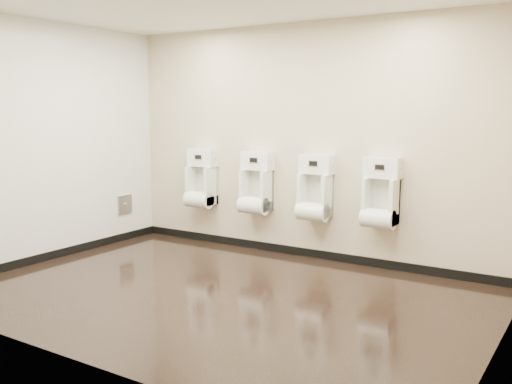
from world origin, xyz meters
TOP-DOWN VIEW (x-y plane):
  - ground at (0.00, 0.00)m, footprint 5.00×3.50m
  - back_wall at (0.00, 1.75)m, footprint 5.00×0.02m
  - front_wall at (0.00, -1.75)m, footprint 5.00×0.02m
  - left_wall at (-2.50, 0.00)m, footprint 0.02×3.50m
  - right_wall at (2.50, 0.00)m, footprint 0.02×3.50m
  - tile_overlay_left at (-2.50, 0.00)m, footprint 0.01×3.50m
  - skirting_back at (0.00, 1.74)m, footprint 5.00×0.02m
  - skirting_left at (-2.49, 0.00)m, footprint 0.02×3.50m
  - access_panel at (-2.48, 1.20)m, footprint 0.04×0.25m
  - urinal_0 at (-1.48, 1.61)m, footprint 0.41×0.31m
  - urinal_1 at (-0.62, 1.61)m, footprint 0.41×0.31m
  - urinal_2 at (0.20, 1.61)m, footprint 0.41×0.31m
  - urinal_3 at (1.00, 1.61)m, footprint 0.41×0.31m

SIDE VIEW (x-z plane):
  - ground at x=0.00m, z-range 0.00..0.00m
  - skirting_back at x=0.00m, z-range 0.00..0.10m
  - skirting_left at x=-2.49m, z-range 0.00..0.10m
  - access_panel at x=-2.48m, z-range 0.38..0.62m
  - urinal_0 at x=-1.48m, z-range 0.44..1.20m
  - urinal_1 at x=-0.62m, z-range 0.44..1.20m
  - urinal_2 at x=0.20m, z-range 0.44..1.20m
  - urinal_3 at x=1.00m, z-range 0.44..1.20m
  - back_wall at x=0.00m, z-range 0.00..2.80m
  - front_wall at x=0.00m, z-range 0.00..2.80m
  - left_wall at x=-2.50m, z-range 0.00..2.80m
  - right_wall at x=2.50m, z-range 0.00..2.80m
  - tile_overlay_left at x=-2.50m, z-range 0.00..2.80m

